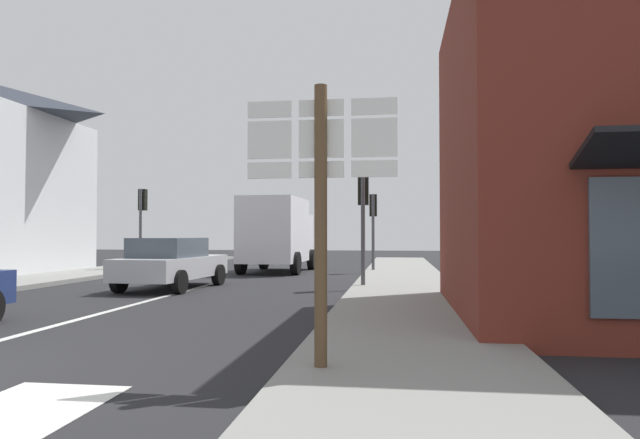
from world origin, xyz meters
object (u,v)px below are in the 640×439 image
at_px(traffic_light_far_left, 142,210).
at_px(traffic_light_far_right, 373,215).
at_px(sedan_far, 171,262).
at_px(route_sign_post, 321,194).
at_px(delivery_truck, 277,232).
at_px(traffic_light_near_right, 363,204).

bearing_deg(traffic_light_far_left, traffic_light_far_right, 3.22).
bearing_deg(sedan_far, route_sign_post, -59.29).
height_order(traffic_light_far_right, traffic_light_far_left, traffic_light_far_left).
relative_size(route_sign_post, traffic_light_far_right, 1.00).
bearing_deg(route_sign_post, traffic_light_far_left, 120.82).
relative_size(sedan_far, traffic_light_far_right, 1.34).
xyz_separation_m(route_sign_post, traffic_light_far_left, (-9.84, 16.49, 0.58)).
distance_m(sedan_far, traffic_light_far_left, 8.39).
distance_m(delivery_truck, traffic_light_far_right, 4.04).
height_order(route_sign_post, traffic_light_near_right, traffic_light_near_right).
bearing_deg(delivery_truck, route_sign_post, -76.39).
xyz_separation_m(sedan_far, delivery_truck, (1.52, 7.46, 0.89)).
distance_m(delivery_truck, traffic_light_far_left, 5.83).
bearing_deg(traffic_light_far_left, delivery_truck, 4.42).
distance_m(route_sign_post, traffic_light_far_right, 17.04).
xyz_separation_m(delivery_truck, traffic_light_far_left, (-5.74, -0.44, 0.93)).
bearing_deg(traffic_light_near_right, sedan_far, -173.72).
xyz_separation_m(delivery_truck, traffic_light_near_right, (3.98, -6.86, 0.80)).
bearing_deg(sedan_far, delivery_truck, 78.46).
relative_size(traffic_light_near_right, traffic_light_far_right, 1.03).
distance_m(sedan_far, route_sign_post, 11.08).
relative_size(traffic_light_far_right, traffic_light_far_left, 0.92).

